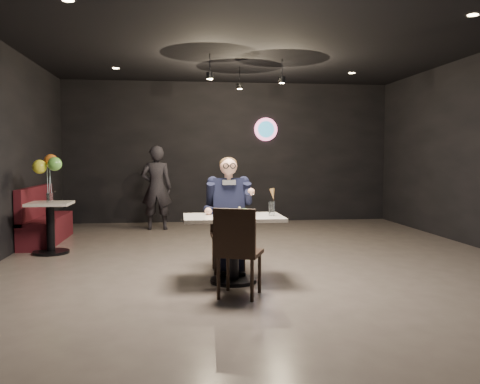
{
  "coord_description": "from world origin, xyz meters",
  "views": [
    {
      "loc": [
        -1.11,
        -6.45,
        1.41
      ],
      "look_at": [
        -0.35,
        -0.26,
        0.97
      ],
      "focal_mm": 38.0,
      "sensor_mm": 36.0,
      "label": 1
    }
  ],
  "objects": [
    {
      "name": "chair_far",
      "position": [
        -0.5,
        -0.31,
        0.46
      ],
      "size": [
        0.42,
        0.46,
        0.92
      ],
      "primitive_type": "cube",
      "color": "black",
      "rests_on": "floor"
    },
    {
      "name": "main_table",
      "position": [
        -0.5,
        -0.86,
        0.38
      ],
      "size": [
        1.1,
        0.7,
        0.75
      ],
      "primitive_type": "cube",
      "color": "white",
      "rests_on": "floor"
    },
    {
      "name": "floor",
      "position": [
        0.0,
        0.0,
        0.0
      ],
      "size": [
        9.0,
        9.0,
        0.0
      ],
      "primitive_type": "plane",
      "color": "#6C615A",
      "rests_on": "ground"
    },
    {
      "name": "pendant_lights",
      "position": [
        0.0,
        2.0,
        2.88
      ],
      "size": [
        1.4,
        1.2,
        0.36
      ],
      "primitive_type": "cube",
      "color": "black",
      "rests_on": "floor"
    },
    {
      "name": "passerby",
      "position": [
        -1.51,
        3.41,
        0.81
      ],
      "size": [
        0.6,
        0.41,
        1.62
      ],
      "primitive_type": "imported",
      "rotation": [
        0.0,
        0.0,
        3.11
      ],
      "color": "black",
      "rests_on": "floor"
    },
    {
      "name": "side_table",
      "position": [
        -2.95,
        1.14,
        0.37
      ],
      "size": [
        0.59,
        0.59,
        0.74
      ],
      "primitive_type": "cube",
      "color": "white",
      "rests_on": "floor"
    },
    {
      "name": "seated_man",
      "position": [
        -0.5,
        -0.31,
        0.72
      ],
      "size": [
        0.6,
        0.8,
        1.44
      ],
      "primitive_type": "cube",
      "color": "black",
      "rests_on": "floor"
    },
    {
      "name": "cake_slice",
      "position": [
        -0.41,
        -0.97,
        0.8
      ],
      "size": [
        0.12,
        0.11,
        0.07
      ],
      "primitive_type": "cube",
      "rotation": [
        0.0,
        0.0,
        0.35
      ],
      "color": "black",
      "rests_on": "dessert_plate"
    },
    {
      "name": "chair_near",
      "position": [
        -0.5,
        -1.44,
        0.46
      ],
      "size": [
        0.56,
        0.58,
        0.92
      ],
      "primitive_type": "cube",
      "rotation": [
        0.0,
        0.0,
        -0.38
      ],
      "color": "black",
      "rests_on": "floor"
    },
    {
      "name": "balloon_vase",
      "position": [
        -2.95,
        1.14,
        0.82
      ],
      "size": [
        0.09,
        0.09,
        0.14
      ],
      "primitive_type": "cylinder",
      "color": "silver",
      "rests_on": "side_table"
    },
    {
      "name": "mint_leaf",
      "position": [
        -0.39,
        -1.0,
        0.84
      ],
      "size": [
        0.06,
        0.04,
        0.01
      ],
      "primitive_type": "ellipsoid",
      "color": "#31812A",
      "rests_on": "cake_slice"
    },
    {
      "name": "booth_bench",
      "position": [
        -3.25,
        2.14,
        0.46
      ],
      "size": [
        0.46,
        1.84,
        0.92
      ],
      "primitive_type": "cube",
      "color": "#430E14",
      "rests_on": "floor"
    },
    {
      "name": "sundae_glass",
      "position": [
        -0.06,
        -0.89,
        0.83
      ],
      "size": [
        0.07,
        0.07,
        0.16
      ],
      "primitive_type": "cylinder",
      "color": "silver",
      "rests_on": "main_table"
    },
    {
      "name": "wall_sign",
      "position": [
        0.8,
        4.47,
        2.0
      ],
      "size": [
        0.5,
        0.06,
        0.5
      ],
      "primitive_type": null,
      "color": "pink",
      "rests_on": "floor"
    },
    {
      "name": "wafer_cone",
      "position": [
        -0.06,
        -0.9,
        0.99
      ],
      "size": [
        0.07,
        0.07,
        0.12
      ],
      "primitive_type": "cone",
      "rotation": [
        0.0,
        0.0,
        0.26
      ],
      "color": "tan",
      "rests_on": "sundae_glass"
    },
    {
      "name": "dessert_plate",
      "position": [
        -0.47,
        -0.93,
        0.76
      ],
      "size": [
        0.19,
        0.19,
        0.01
      ],
      "primitive_type": "cylinder",
      "color": "white",
      "rests_on": "main_table"
    },
    {
      "name": "balloon_bunch",
      "position": [
        -2.95,
        1.14,
        1.2
      ],
      "size": [
        0.36,
        0.36,
        0.6
      ],
      "primitive_type": "cube",
      "color": "#FDFD35",
      "rests_on": "balloon_vase"
    }
  ]
}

